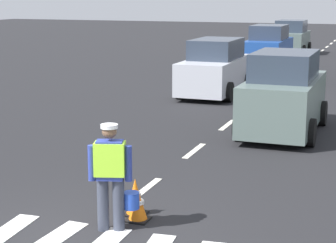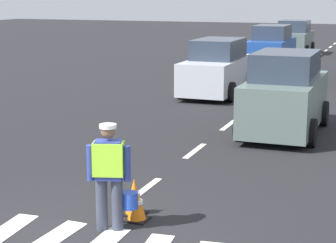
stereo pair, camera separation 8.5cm
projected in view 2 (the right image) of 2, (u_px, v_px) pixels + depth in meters
The scene contains 9 objects.
ground_plane at pixel (297, 72), 28.01m from camera, with size 96.00×96.00×0.00m, color black.
lane_center_line at pixel (310, 63), 31.86m from camera, with size 0.14×46.40×0.01m.
road_worker at pixel (110, 172), 9.14m from camera, with size 0.71×0.52×1.67m.
traffic_cone_near at pixel (134, 197), 9.92m from camera, with size 0.36×0.36×0.62m.
traffic_cone_far at pixel (137, 204), 9.67m from camera, with size 0.36×0.36×0.54m.
car_outgoing_ahead at pixel (285, 96), 15.65m from camera, with size 1.95×4.10×2.13m.
car_oncoming_second at pixel (271, 48), 29.89m from camera, with size 2.03×4.33×2.07m.
car_oncoming_third at pixel (294, 39), 36.23m from camera, with size 2.10×4.03×2.03m.
car_oncoming_lead at pixel (217, 69), 21.74m from camera, with size 1.97×4.40×1.99m.
Camera 2 is at (4.18, -7.21, 3.57)m, focal length 64.59 mm.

